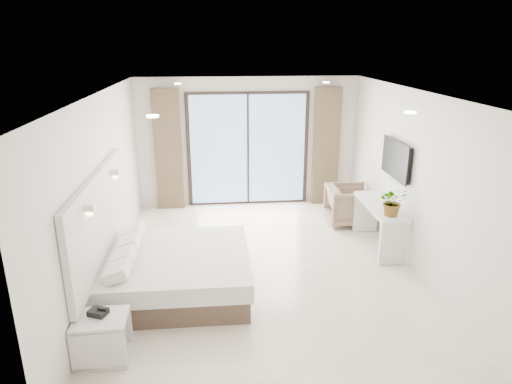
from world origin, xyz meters
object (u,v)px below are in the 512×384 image
Objects in this scene: console_desk at (379,217)px; armchair at (349,203)px; nightstand at (103,338)px; bed at (176,272)px.

armchair is at bearing 99.80° from console_desk.
console_desk is (4.04, 2.55, 0.29)m from nightstand.
armchair reaches higher than bed.
armchair reaches higher than nightstand.
console_desk reaches higher than nightstand.
armchair is at bearing 35.45° from bed.
bed is at bearing -161.09° from console_desk.
nightstand is (-0.70, -1.41, -0.03)m from bed.
bed is at bearing 62.45° from nightstand.
console_desk is (3.34, 1.15, 0.26)m from bed.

